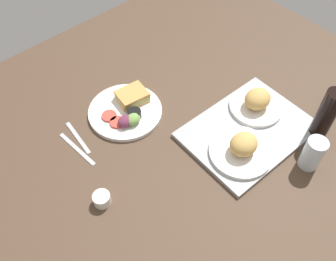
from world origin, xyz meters
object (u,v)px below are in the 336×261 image
at_px(plate_with_salad, 127,110).
at_px(espresso_cup, 102,199).
at_px(drinking_glass, 313,154).
at_px(serving_tray, 248,131).
at_px(soda_bottle, 326,115).
at_px(fork, 78,137).
at_px(knife, 77,149).
at_px(bread_plate_far, 242,148).
at_px(bread_plate_near, 257,102).

relative_size(plate_with_salad, espresso_cup, 4.98).
bearing_deg(drinking_glass, serving_tray, -78.27).
relative_size(serving_tray, soda_bottle, 2.13).
bearing_deg(fork, knife, -31.13).
relative_size(drinking_glass, knife, 0.66).
bearing_deg(drinking_glass, espresso_cup, -29.87).
bearing_deg(bread_plate_far, drinking_glass, 129.45).
bearing_deg(knife, espresso_cup, -17.52).
distance_m(serving_tray, drinking_glass, 0.24).
distance_m(bread_plate_far, fork, 0.58).
bearing_deg(serving_tray, espresso_cup, -12.28).
height_order(plate_with_salad, fork, plate_with_salad).
bearing_deg(serving_tray, fork, -39.33).
xyz_separation_m(bread_plate_near, soda_bottle, (-0.08, 0.22, 0.06)).
bearing_deg(bread_plate_far, bread_plate_near, -152.90).
xyz_separation_m(serving_tray, soda_bottle, (-0.18, 0.17, 0.10)).
bearing_deg(espresso_cup, drinking_glass, 150.13).
xyz_separation_m(soda_bottle, knife, (0.69, -0.52, -0.10)).
bearing_deg(serving_tray, bread_plate_near, -153.13).
bearing_deg(soda_bottle, fork, -40.46).
xyz_separation_m(soda_bottle, espresso_cup, (0.74, -0.29, -0.09)).
bearing_deg(soda_bottle, bread_plate_near, -69.61).
distance_m(espresso_cup, knife, 0.23).
xyz_separation_m(plate_with_salad, espresso_cup, (0.29, 0.24, 0.00)).
bearing_deg(drinking_glass, plate_with_salad, -61.90).
height_order(soda_bottle, knife, soda_bottle).
bearing_deg(bread_plate_near, drinking_glass, 79.18).
distance_m(bread_plate_near, fork, 0.67).
relative_size(bread_plate_near, plate_with_salad, 0.72).
distance_m(drinking_glass, soda_bottle, 0.15).
distance_m(soda_bottle, espresso_cup, 0.80).
distance_m(bread_plate_far, knife, 0.57).
relative_size(bread_plate_far, plate_with_salad, 0.78).
height_order(plate_with_salad, soda_bottle, soda_bottle).
relative_size(bread_plate_far, drinking_glass, 1.75).
distance_m(bread_plate_far, plate_with_salad, 0.45).
height_order(drinking_glass, espresso_cup, drinking_glass).
distance_m(bread_plate_far, soda_bottle, 0.31).
height_order(bread_plate_far, plate_with_salad, bread_plate_far).
distance_m(serving_tray, bread_plate_far, 0.12).
relative_size(drinking_glass, espresso_cup, 2.23).
distance_m(bread_plate_near, espresso_cup, 0.66).
relative_size(bread_plate_near, soda_bottle, 0.94).
height_order(serving_tray, espresso_cup, espresso_cup).
relative_size(bread_plate_far, knife, 1.15).
bearing_deg(espresso_cup, fork, -107.17).
xyz_separation_m(bread_plate_near, fork, (0.58, -0.34, -0.04)).
bearing_deg(bread_plate_far, soda_bottle, 156.63).
bearing_deg(soda_bottle, knife, -37.15).
bearing_deg(knife, fork, 138.66).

